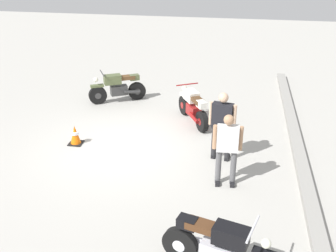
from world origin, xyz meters
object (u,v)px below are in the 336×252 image
person_in_black_shirt (222,122)px  traffic_cone (75,135)px  motorcycle_cream_vintage (193,107)px  motorcycle_olive_vintage (118,88)px  motorcycle_black_cruiser (220,247)px  person_in_white_shirt (227,145)px

person_in_black_shirt → traffic_cone: 3.98m
motorcycle_cream_vintage → motorcycle_olive_vintage: same height
motorcycle_black_cruiser → person_in_white_shirt: (-2.76, -0.05, 0.44)m
motorcycle_black_cruiser → traffic_cone: size_ratio=3.86×
motorcycle_cream_vintage → person_in_white_shirt: (3.24, 1.14, 0.48)m
person_in_black_shirt → traffic_cone: person_in_black_shirt is taller
motorcycle_olive_vintage → motorcycle_black_cruiser: bearing=89.6°
motorcycle_black_cruiser → person_in_black_shirt: size_ratio=1.15×
motorcycle_cream_vintage → motorcycle_olive_vintage: 3.00m
motorcycle_black_cruiser → person_in_black_shirt: person_in_black_shirt is taller
motorcycle_cream_vintage → person_in_black_shirt: (2.13, 0.96, 0.54)m
motorcycle_olive_vintage → motorcycle_black_cruiser: (7.27, 3.91, 0.03)m
motorcycle_cream_vintage → person_in_black_shirt: size_ratio=1.00×
motorcycle_cream_vintage → person_in_black_shirt: person_in_black_shirt is taller
motorcycle_olive_vintage → person_in_black_shirt: (3.40, 3.68, 0.54)m
traffic_cone → motorcycle_cream_vintage: bearing=124.0°
motorcycle_cream_vintage → person_in_black_shirt: bearing=174.2°
motorcycle_black_cruiser → traffic_cone: motorcycle_black_cruiser is taller
person_in_white_shirt → motorcycle_olive_vintage: bearing=-142.5°
motorcycle_olive_vintage → traffic_cone: 3.27m
traffic_cone → person_in_black_shirt: bearing=87.9°
traffic_cone → motorcycle_olive_vintage: bearing=176.0°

